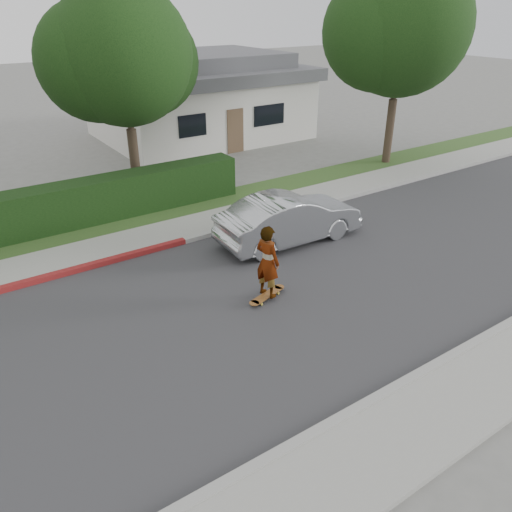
% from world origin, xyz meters
% --- Properties ---
extents(ground, '(120.00, 120.00, 0.00)m').
position_xyz_m(ground, '(0.00, 0.00, 0.00)').
color(ground, slate).
rests_on(ground, ground).
extents(road, '(60.00, 8.00, 0.01)m').
position_xyz_m(road, '(0.00, 0.00, 0.01)').
color(road, '#2D2D30').
rests_on(road, ground).
extents(curb_near, '(60.00, 0.20, 0.15)m').
position_xyz_m(curb_near, '(0.00, -4.10, 0.07)').
color(curb_near, '#9E9E99').
rests_on(curb_near, ground).
extents(sidewalk_near, '(60.00, 1.60, 0.12)m').
position_xyz_m(sidewalk_near, '(0.00, -5.00, 0.06)').
color(sidewalk_near, gray).
rests_on(sidewalk_near, ground).
extents(curb_far, '(60.00, 0.20, 0.15)m').
position_xyz_m(curb_far, '(0.00, 4.10, 0.07)').
color(curb_far, '#9E9E99').
rests_on(curb_far, ground).
extents(sidewalk_far, '(60.00, 1.60, 0.12)m').
position_xyz_m(sidewalk_far, '(0.00, 5.00, 0.06)').
color(sidewalk_far, gray).
rests_on(sidewalk_far, ground).
extents(planting_strip, '(60.00, 1.60, 0.10)m').
position_xyz_m(planting_strip, '(0.00, 6.60, 0.05)').
color(planting_strip, '#2D4C1E').
rests_on(planting_strip, ground).
extents(hedge, '(15.00, 1.00, 1.50)m').
position_xyz_m(hedge, '(-3.00, 7.20, 0.75)').
color(hedge, black).
rests_on(hedge, ground).
extents(tree_center, '(5.66, 4.84, 7.44)m').
position_xyz_m(tree_center, '(1.49, 9.19, 4.90)').
color(tree_center, '#33261C').
rests_on(tree_center, ground).
extents(tree_right, '(6.32, 5.60, 8.56)m').
position_xyz_m(tree_right, '(12.49, 6.69, 5.63)').
color(tree_right, '#33261C').
rests_on(tree_right, ground).
extents(house, '(10.60, 8.60, 4.30)m').
position_xyz_m(house, '(8.00, 16.00, 2.10)').
color(house, beige).
rests_on(house, ground).
extents(skateboard, '(1.27, 0.58, 0.12)m').
position_xyz_m(skateboard, '(1.26, 0.01, 0.11)').
color(skateboard, gold).
rests_on(skateboard, ground).
extents(skateboarder, '(0.60, 0.77, 1.87)m').
position_xyz_m(skateboarder, '(1.26, 0.01, 1.06)').
color(skateboarder, white).
rests_on(skateboarder, skateboard).
extents(car_silver, '(4.64, 1.75, 1.51)m').
position_xyz_m(car_silver, '(3.78, 2.41, 0.76)').
color(car_silver, '#B2B5B9').
rests_on(car_silver, ground).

